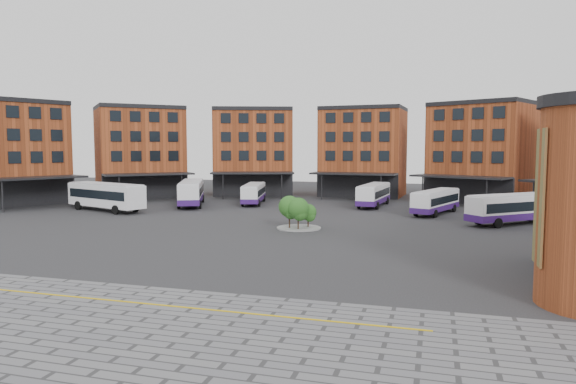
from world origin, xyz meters
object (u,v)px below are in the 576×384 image
(bus_c, at_px, (254,193))
(bus_d, at_px, (374,194))
(bus_f, at_px, (514,208))
(tree_island, at_px, (297,211))
(bus_b, at_px, (191,192))
(bus_e, at_px, (436,201))
(bus_a, at_px, (106,195))

(bus_c, distance_m, bus_d, 16.85)
(bus_f, bearing_deg, tree_island, -106.00)
(bus_b, height_order, bus_e, bus_b)
(tree_island, relative_size, bus_d, 0.40)
(bus_c, relative_size, bus_d, 0.95)
(bus_b, bearing_deg, bus_a, -154.84)
(tree_island, bearing_deg, bus_b, 140.82)
(bus_d, bearing_deg, bus_b, -160.48)
(bus_a, xyz_separation_m, bus_e, (40.09, 8.51, -0.51))
(bus_d, distance_m, bus_e, 10.13)
(bus_f, bearing_deg, bus_a, -127.72)
(bus_a, xyz_separation_m, bus_c, (15.17, 12.90, -0.54))
(tree_island, relative_size, bus_e, 0.42)
(bus_f, bearing_deg, bus_d, -167.92)
(bus_b, height_order, bus_f, bus_b)
(bus_b, xyz_separation_m, bus_c, (7.52, 4.42, -0.31))
(bus_c, xyz_separation_m, bus_f, (32.82, -10.72, 0.18))
(tree_island, xyz_separation_m, bus_b, (-19.37, 15.78, 0.03))
(bus_a, bearing_deg, bus_f, -67.31)
(bus_a, distance_m, bus_d, 35.10)
(bus_a, bearing_deg, bus_c, -29.53)
(bus_e, bearing_deg, bus_a, -147.99)
(bus_d, bearing_deg, bus_f, -32.07)
(tree_island, bearing_deg, bus_e, 50.43)
(bus_d, height_order, bus_e, bus_d)
(bus_d, relative_size, bus_f, 1.07)
(bus_c, bearing_deg, bus_b, -162.18)
(bus_b, bearing_deg, bus_c, 7.65)
(bus_d, relative_size, bus_e, 1.04)
(bus_b, distance_m, bus_c, 8.73)
(bus_b, distance_m, bus_d, 25.04)
(bus_b, bearing_deg, bus_e, -22.74)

